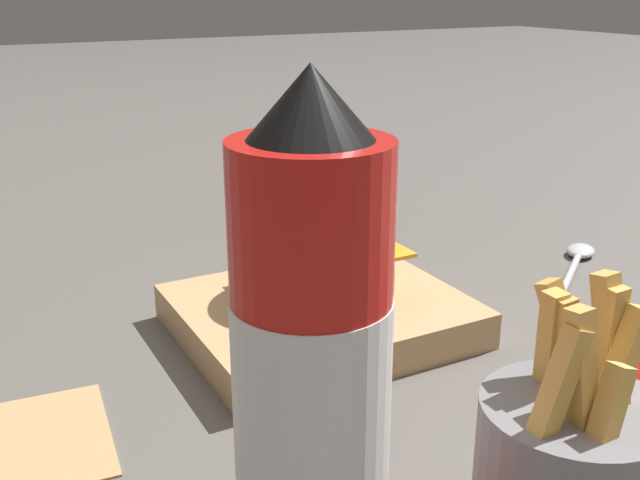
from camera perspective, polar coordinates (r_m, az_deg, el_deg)
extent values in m
plane|color=#5B5651|center=(0.68, -1.72, -4.22)|extent=(6.00, 6.00, 0.00)
cube|color=tan|center=(0.61, 0.00, -5.78)|extent=(0.22, 0.18, 0.03)
cylinder|color=tan|center=(0.62, 1.14, -2.91)|extent=(0.10, 0.10, 0.02)
cylinder|color=#422819|center=(0.61, 1.15, -1.36)|extent=(0.10, 0.10, 0.02)
cube|color=gold|center=(0.61, 1.16, -0.45)|extent=(0.10, 0.10, 0.00)
ellipsoid|color=tan|center=(0.60, 1.18, 2.41)|extent=(0.10, 0.10, 0.06)
cylinder|color=red|center=(0.33, -0.64, -11.07)|extent=(0.07, 0.07, 0.21)
cylinder|color=silver|center=(0.33, -0.63, -11.71)|extent=(0.07, 0.07, 0.09)
cone|color=black|center=(0.28, -0.73, 10.50)|extent=(0.05, 0.05, 0.03)
cylinder|color=slate|center=(0.40, 18.30, -16.75)|extent=(0.09, 0.09, 0.08)
cube|color=gold|center=(0.40, 16.99, -9.15)|extent=(0.01, 0.01, 0.08)
cube|color=gold|center=(0.39, 20.72, -9.36)|extent=(0.01, 0.01, 0.09)
cube|color=gold|center=(0.40, 18.54, -8.56)|extent=(0.02, 0.04, 0.08)
cube|color=gold|center=(0.36, 20.68, -13.74)|extent=(0.03, 0.02, 0.07)
cube|color=gold|center=(0.38, 21.41, -9.24)|extent=(0.02, 0.03, 0.10)
cube|color=gold|center=(0.40, 17.85, -9.39)|extent=(0.02, 0.01, 0.08)
cube|color=gold|center=(0.38, 21.25, -10.66)|extent=(0.04, 0.01, 0.08)
cube|color=gold|center=(0.36, 19.33, -11.43)|extent=(0.01, 0.02, 0.09)
cube|color=gold|center=(0.36, 17.01, -12.50)|extent=(0.04, 0.01, 0.08)
cylinder|color=black|center=(0.87, -0.56, 2.81)|extent=(0.12, 0.12, 0.05)
cylinder|color=#669356|center=(0.87, -0.56, 4.15)|extent=(0.10, 0.10, 0.01)
cylinder|color=silver|center=(0.75, 18.48, -2.54)|extent=(0.09, 0.07, 0.01)
ellipsoid|color=silver|center=(0.82, 19.24, -0.78)|extent=(0.05, 0.05, 0.01)
cube|color=tan|center=(0.51, -22.08, -14.22)|extent=(0.12, 0.12, 0.00)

